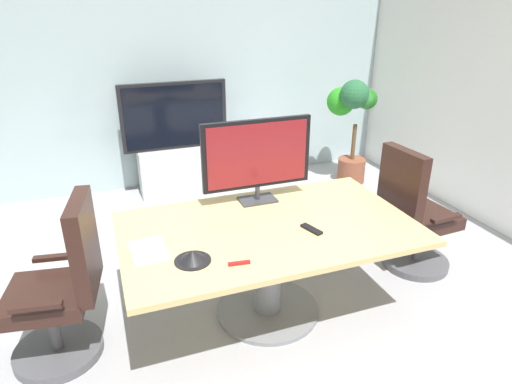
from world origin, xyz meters
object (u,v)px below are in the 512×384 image
Objects in this scene: wall_display_unit at (177,156)px; remote_control at (312,229)px; office_chair_right at (413,220)px; office_chair_left at (63,295)px; tv_monitor at (257,156)px; potted_plant at (352,115)px; conference_phone at (193,257)px; conference_table at (268,248)px.

wall_display_unit is 7.71× the size of remote_control.
office_chair_left is at bearing 88.46° from office_chair_right.
office_chair_right is at bearing -2.40° from remote_control.
tv_monitor reaches higher than potted_plant.
wall_display_unit reaches higher than conference_phone.
office_chair_left is at bearing -116.02° from wall_display_unit.
conference_table is at bearing -85.99° from wall_display_unit.
remote_control is (-1.11, -0.30, 0.27)m from office_chair_right.
office_chair_right is 0.83× the size of wall_display_unit.
wall_display_unit reaches higher than conference_table.
tv_monitor reaches higher than remote_control.
office_chair_right is 1.18m from remote_control.
office_chair_right is at bearing -12.51° from tv_monitor.
potted_plant is at bearing 47.18° from conference_table.
tv_monitor is (1.42, 0.37, 0.62)m from office_chair_left.
potted_plant is at bearing 42.86° from conference_phone.
conference_table is 1.53× the size of wall_display_unit.
tv_monitor is at bearing -83.18° from wall_display_unit.
potted_plant is at bearing 130.58° from office_chair_left.
potted_plant reaches higher than conference_phone.
remote_control is at bearing -33.18° from conference_table.
remote_control reaches higher than conference_table.
wall_display_unit is at bearing 168.47° from potted_plant.
tv_monitor reaches higher than office_chair_right.
potted_plant is (2.07, -0.42, 0.41)m from wall_display_unit.
tv_monitor is 3.82× the size of conference_phone.
potted_plant is (1.82, 1.62, -0.22)m from tv_monitor.
tv_monitor is at bearing 45.90° from conference_phone.
office_chair_left is at bearing -165.36° from tv_monitor.
office_chair_left is 1.00× the size of office_chair_right.
conference_phone is (-0.41, -2.72, 0.31)m from wall_display_unit.
office_chair_left is 2.69m from wall_display_unit.
tv_monitor is at bearing 113.65° from office_chair_left.
potted_plant reaches higher than conference_table.
wall_display_unit is at bearing 96.82° from tv_monitor.
remote_control is (-1.65, -2.20, -0.13)m from potted_plant.
office_chair_left reaches higher than conference_table.
potted_plant is at bearing -11.53° from wall_display_unit.
conference_table is 2.38× the size of tv_monitor.
office_chair_left and office_chair_right have the same top height.
remote_control is at bearing -126.78° from potted_plant.
remote_control is (0.17, -0.58, -0.35)m from tv_monitor.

